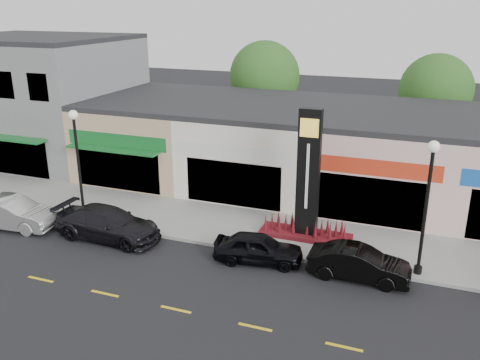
{
  "coord_description": "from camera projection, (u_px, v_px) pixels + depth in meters",
  "views": [
    {
      "loc": [
        7.61,
        -16.83,
        10.38
      ],
      "look_at": [
        -0.16,
        4.0,
        2.61
      ],
      "focal_mm": 38.0,
      "sensor_mm": 36.0,
      "label": 1
    }
  ],
  "objects": [
    {
      "name": "shop_cream",
      "position": [
        262.0,
        143.0,
        30.67
      ],
      "size": [
        7.0,
        10.01,
        4.8
      ],
      "color": "beige",
      "rests_on": "ground"
    },
    {
      "name": "curb",
      "position": [
        229.0,
        247.0,
        22.65
      ],
      "size": [
        52.0,
        0.2,
        0.15
      ],
      "primitive_type": "cube",
      "color": "gray",
      "rests_on": "ground"
    },
    {
      "name": "ground",
      "position": [
        210.0,
        270.0,
        20.82
      ],
      "size": [
        120.0,
        120.0,
        0.0
      ],
      "primitive_type": "plane",
      "color": "black",
      "rests_on": "ground"
    },
    {
      "name": "tree_rear_west",
      "position": [
        265.0,
        76.0,
        37.66
      ],
      "size": [
        5.2,
        5.2,
        7.83
      ],
      "color": "#382619",
      "rests_on": "ground"
    },
    {
      "name": "shop_beige",
      "position": [
        160.0,
        133.0,
        32.97
      ],
      "size": [
        7.0,
        10.85,
        4.8
      ],
      "color": "tan",
      "rests_on": "ground"
    },
    {
      "name": "lamp_east_near",
      "position": [
        428.0,
        195.0,
        19.24
      ],
      "size": [
        0.44,
        0.44,
        5.47
      ],
      "color": "black",
      "rests_on": "sidewalk"
    },
    {
      "name": "car_dark_sedan",
      "position": [
        108.0,
        224.0,
        23.43
      ],
      "size": [
        2.19,
        5.14,
        1.48
      ],
      "primitive_type": "imported",
      "rotation": [
        0.0,
        0.0,
        1.55
      ],
      "color": "black",
      "rests_on": "ground"
    },
    {
      "name": "car_white_van",
      "position": [
        11.0,
        213.0,
        24.6
      ],
      "size": [
        2.04,
        4.71,
        1.51
      ],
      "primitive_type": "imported",
      "rotation": [
        0.0,
        0.0,
        1.67
      ],
      "color": "silver",
      "rests_on": "ground"
    },
    {
      "name": "car_black_conv",
      "position": [
        359.0,
        264.0,
        20.01
      ],
      "size": [
        1.42,
        4.0,
        1.31
      ],
      "primitive_type": "imported",
      "rotation": [
        0.0,
        0.0,
        1.56
      ],
      "color": "black",
      "rests_on": "ground"
    },
    {
      "name": "sidewalk",
      "position": [
        246.0,
        227.0,
        24.64
      ],
      "size": [
        52.0,
        4.3,
        0.15
      ],
      "primitive_type": "cube",
      "color": "gray",
      "rests_on": "ground"
    },
    {
      "name": "car_black_sedan",
      "position": [
        258.0,
        248.0,
        21.33
      ],
      "size": [
        2.03,
        3.93,
        1.28
      ],
      "primitive_type": "imported",
      "rotation": [
        0.0,
        0.0,
        1.71
      ],
      "color": "black",
      "rests_on": "ground"
    },
    {
      "name": "lamp_west_near",
      "position": [
        77.0,
        154.0,
        24.52
      ],
      "size": [
        0.44,
        0.44,
        5.47
      ],
      "color": "black",
      "rests_on": "sidewalk"
    },
    {
      "name": "building_grey_2story",
      "position": [
        39.0,
        97.0,
        35.54
      ],
      "size": [
        12.0,
        10.95,
        8.3
      ],
      "color": "slate",
      "rests_on": "ground"
    },
    {
      "name": "shop_pink_w",
      "position": [
        381.0,
        154.0,
        28.36
      ],
      "size": [
        7.0,
        10.01,
        4.8
      ],
      "color": "#C9A699",
      "rests_on": "ground"
    },
    {
      "name": "pylon_sign",
      "position": [
        307.0,
        194.0,
        22.79
      ],
      "size": [
        4.2,
        1.3,
        6.0
      ],
      "color": "#510E0E",
      "rests_on": "sidewalk"
    },
    {
      "name": "tree_rear_mid",
      "position": [
        436.0,
        90.0,
        33.81
      ],
      "size": [
        4.8,
        4.8,
        7.29
      ],
      "color": "#382619",
      "rests_on": "ground"
    }
  ]
}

